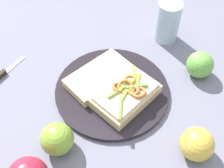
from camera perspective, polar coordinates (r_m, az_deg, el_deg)
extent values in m
plane|color=slate|center=(0.75, 0.00, -1.56)|extent=(2.00, 2.00, 0.00)
cylinder|color=black|center=(0.74, 0.00, -1.27)|extent=(0.28, 0.28, 0.01)
cube|color=#DABE8A|center=(0.71, 2.63, -2.31)|extent=(0.18, 0.16, 0.03)
cube|color=#F3E3C4|center=(0.69, 2.68, -1.41)|extent=(0.16, 0.14, 0.01)
torus|color=#AF7327|center=(0.69, 2.54, -0.50)|extent=(0.05, 0.05, 0.02)
torus|color=#BE7735|center=(0.69, 1.13, -0.65)|extent=(0.04, 0.04, 0.02)
torus|color=#AD6A30|center=(0.68, 4.20, -1.34)|extent=(0.04, 0.04, 0.02)
torus|color=#C36D30|center=(0.68, 5.08, -1.56)|extent=(0.04, 0.04, 0.01)
torus|color=#C67825|center=(0.70, 3.47, 0.89)|extent=(0.04, 0.04, 0.01)
cube|color=#86AE3A|center=(0.68, 2.46, -1.84)|extent=(0.04, 0.01, 0.01)
cube|color=#88BA2E|center=(0.71, 4.96, 0.83)|extent=(0.04, 0.01, 0.01)
cube|color=#6CB14B|center=(0.69, 4.72, -0.48)|extent=(0.03, 0.05, 0.01)
cube|color=#84AD39|center=(0.72, 4.32, 1.99)|extent=(0.05, 0.03, 0.01)
cube|color=#7CB039|center=(0.65, 1.55, -4.89)|extent=(0.05, 0.02, 0.01)
cube|color=#7FAB3C|center=(0.68, 0.82, -1.54)|extent=(0.05, 0.03, 0.01)
cube|color=#E0BF8A|center=(0.75, -2.48, 1.48)|extent=(0.19, 0.16, 0.02)
sphere|color=gold|center=(0.65, 15.89, -10.98)|extent=(0.10, 0.10, 0.07)
sphere|color=#6AAF46|center=(0.79, 16.43, 3.55)|extent=(0.09, 0.09, 0.07)
sphere|color=#83AB35|center=(0.64, -10.43, -10.29)|extent=(0.10, 0.10, 0.07)
cylinder|color=silver|center=(0.85, 10.60, 11.63)|extent=(0.07, 0.07, 0.12)
cube|color=silver|center=(0.84, -18.01, 3.61)|extent=(0.07, 0.03, 0.00)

